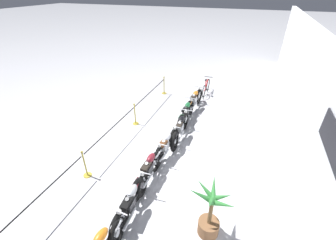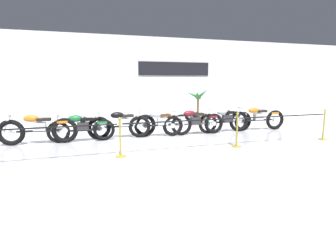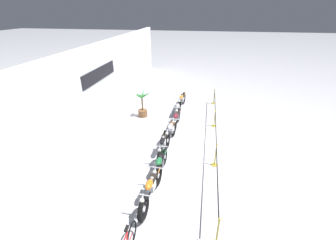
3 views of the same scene
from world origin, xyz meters
name	(u,v)px [view 2 (image 2 of 3)]	position (x,y,z in m)	size (l,w,h in m)	color
ground_plane	(165,140)	(0.00, 0.00, 0.00)	(120.00, 120.00, 0.00)	silver
back_wall	(137,78)	(0.01, 5.12, 2.10)	(28.00, 0.29, 4.20)	white
motorcycle_orange_0	(38,129)	(-3.99, 0.62, 0.48)	(2.39, 0.62, 0.99)	black
motorcycle_green_1	(81,128)	(-2.70, 0.59, 0.47)	(2.15, 0.62, 0.94)	black
motorcycle_black_2	(122,124)	(-1.33, 0.75, 0.48)	(2.41, 0.62, 0.98)	black
motorcycle_silver_3	(161,123)	(0.02, 0.60, 0.48)	(2.32, 0.62, 0.97)	black
motorcycle_maroon_4	(194,122)	(1.26, 0.53, 0.47)	(2.40, 0.62, 0.96)	black
motorcycle_silver_5	(226,120)	(2.66, 0.62, 0.48)	(2.36, 0.62, 0.96)	black
motorcycle_orange_6	(257,119)	(4.04, 0.56, 0.48)	(2.44, 0.62, 0.98)	black
potted_palm_left_of_row	(198,109)	(2.39, 2.71, 0.71)	(1.15, 1.13, 1.66)	brown
stanchion_far_left	(128,129)	(-1.46, -1.53, 0.74)	(10.55, 0.28, 1.05)	gold
stanchion_mid_left	(120,144)	(-1.68, -1.53, 0.36)	(0.28, 0.28, 1.05)	gold
stanchion_mid_right	(237,135)	(1.82, -1.53, 0.36)	(0.28, 0.28, 1.05)	gold
stanchion_far_right	(324,129)	(5.19, -1.53, 0.36)	(0.28, 0.28, 1.05)	gold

